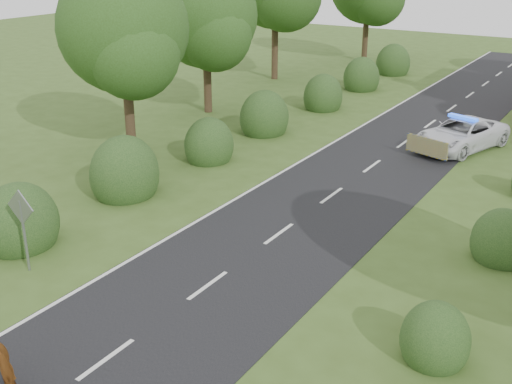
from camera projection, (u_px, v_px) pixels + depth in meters
The scene contains 9 objects.
ground at pixel (106, 360), 14.78m from camera, with size 120.00×120.00×0.00m, color #3D5620.
road at pixel (363, 173), 26.65m from camera, with size 6.00×70.00×0.02m, color black.
road_markings at pixel (305, 180), 25.79m from camera, with size 4.96×70.00×0.01m.
hedgerow_left at pixel (189, 152), 26.96m from camera, with size 2.75×50.41×3.00m.
hedgerow_right at pixel (511, 229), 20.22m from camera, with size 2.10×45.78×2.10m.
tree_left_a at pixel (126, 34), 27.00m from camera, with size 5.74×5.60×8.38m.
tree_left_b at pixel (208, 21), 34.17m from camera, with size 5.74×5.60×8.07m.
road_sign at pixel (22, 219), 18.21m from camera, with size 1.06×0.08×2.53m.
police_van at pixel (461, 134), 29.48m from camera, with size 3.84×5.62×1.57m.
Camera 1 is at (9.45, -8.67, 9.01)m, focal length 45.00 mm.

